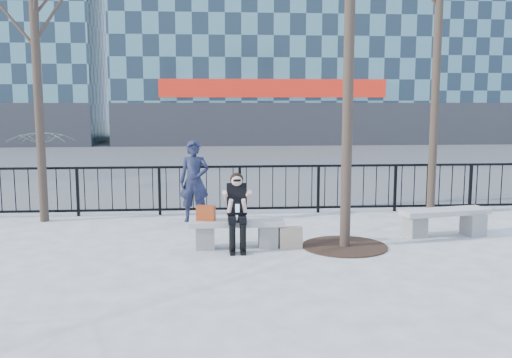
{
  "coord_description": "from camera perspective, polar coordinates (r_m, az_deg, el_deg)",
  "views": [
    {
      "loc": [
        -0.41,
        -9.73,
        2.57
      ],
      "look_at": [
        0.4,
        0.8,
        1.1
      ],
      "focal_mm": 40.0,
      "sensor_mm": 36.0,
      "label": 1
    }
  ],
  "objects": [
    {
      "name": "handbag",
      "position": [
        9.95,
        -5.03,
        -3.41
      ],
      "size": [
        0.35,
        0.23,
        0.26
      ],
      "primitive_type": "cube",
      "rotation": [
        0.0,
        0.0,
        -0.26
      ],
      "color": "#943312",
      "rests_on": "bench_main"
    },
    {
      "name": "tree_grate",
      "position": [
        10.23,
        8.86,
        -6.65
      ],
      "size": [
        1.5,
        1.5,
        0.02
      ],
      "primitive_type": "cylinder",
      "color": "black",
      "rests_on": "ground"
    },
    {
      "name": "shopping_bag",
      "position": [
        9.99,
        3.48,
        -5.87
      ],
      "size": [
        0.42,
        0.19,
        0.38
      ],
      "primitive_type": "cube",
      "rotation": [
        0.0,
        0.0,
        0.1
      ],
      "color": "#C6AA8C",
      "rests_on": "ground"
    },
    {
      "name": "bench_main",
      "position": [
        10.0,
        -1.94,
        -5.19
      ],
      "size": [
        1.65,
        0.46,
        0.49
      ],
      "color": "slate",
      "rests_on": "ground"
    },
    {
      "name": "standing_man",
      "position": [
        12.1,
        -6.19,
        -0.22
      ],
      "size": [
        0.68,
        0.49,
        1.73
      ],
      "primitive_type": "imported",
      "rotation": [
        0.0,
        0.0,
        -0.12
      ],
      "color": "black",
      "rests_on": "ground"
    },
    {
      "name": "street_surface",
      "position": [
        24.87,
        -3.43,
        2.0
      ],
      "size": [
        60.0,
        23.0,
        0.01
      ],
      "primitive_type": "cube",
      "color": "#474747",
      "rests_on": "ground"
    },
    {
      "name": "vendor_umbrella",
      "position": [
        17.36,
        -20.61,
        1.81
      ],
      "size": [
        2.22,
        2.25,
        1.75
      ],
      "primitive_type": "imported",
      "rotation": [
        0.0,
        0.0,
        -0.18
      ],
      "color": "yellow",
      "rests_on": "ground"
    },
    {
      "name": "railing",
      "position": [
        12.9,
        -2.52,
        -1.08
      ],
      "size": [
        14.0,
        0.06,
        1.1
      ],
      "color": "black",
      "rests_on": "ground"
    },
    {
      "name": "seated_woman",
      "position": [
        9.77,
        -1.91,
        -3.3
      ],
      "size": [
        0.5,
        0.64,
        1.34
      ],
      "color": "black",
      "rests_on": "ground"
    },
    {
      "name": "ground",
      "position": [
        10.08,
        -1.93,
        -6.86
      ],
      "size": [
        120.0,
        120.0,
        0.0
      ],
      "primitive_type": "plane",
      "color": "gray",
      "rests_on": "ground"
    },
    {
      "name": "bench_second",
      "position": [
        11.44,
        18.31,
        -3.86
      ],
      "size": [
        1.72,
        0.48,
        0.51
      ],
      "rotation": [
        0.0,
        0.0,
        0.2
      ],
      "color": "slate",
      "rests_on": "ground"
    }
  ]
}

